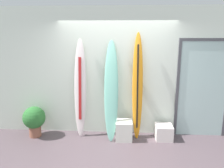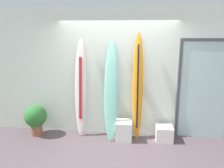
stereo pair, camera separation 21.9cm
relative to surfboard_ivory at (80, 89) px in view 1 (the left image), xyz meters
The scene contains 9 objects.
ground 1.69m from the surfboard_ivory, 52.85° to the right, with size 8.00×8.00×0.04m, color #55464D.
wall_back 0.90m from the surfboard_ivory, 17.96° to the left, with size 7.20×0.20×2.80m, color silver.
surfboard_ivory is the anchor object (origin of this frame).
surfboard_seafoam 0.69m from the surfboard_ivory, ahead, with size 0.31×0.49×2.11m.
surfboard_sunset 1.24m from the surfboard_ivory, ahead, with size 0.23×0.30×2.27m.
display_block_left 2.03m from the surfboard_ivory, ahead, with size 0.36×0.36×0.32m.
display_block_center 1.29m from the surfboard_ivory, 11.23° to the right, with size 0.36×0.36×0.42m.
glass_door 2.64m from the surfboard_ivory, ahead, with size 1.12×0.06×2.14m.
potted_plant 1.21m from the surfboard_ivory, behind, with size 0.49×0.49×0.68m.
Camera 1 is at (0.18, -3.61, 2.27)m, focal length 35.97 mm.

